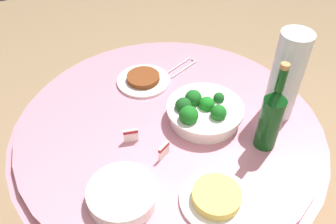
% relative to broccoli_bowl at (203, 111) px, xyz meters
% --- Properties ---
extents(buffet_table, '(1.16, 1.16, 0.74)m').
position_rel_broccoli_bowl_xyz_m(buffet_table, '(0.12, -0.04, -0.41)').
color(buffet_table, maroon).
rests_on(buffet_table, ground_plane).
extents(broccoli_bowl, '(0.28, 0.28, 0.12)m').
position_rel_broccoli_bowl_xyz_m(broccoli_bowl, '(0.00, 0.00, 0.00)').
color(broccoli_bowl, white).
rests_on(broccoli_bowl, buffet_table).
extents(plate_stack, '(0.21, 0.21, 0.05)m').
position_rel_broccoli_bowl_xyz_m(plate_stack, '(0.37, 0.22, -0.02)').
color(plate_stack, white).
rests_on(plate_stack, buffet_table).
extents(wine_bottle, '(0.07, 0.07, 0.34)m').
position_rel_broccoli_bowl_xyz_m(wine_bottle, '(-0.15, 0.19, 0.09)').
color(wine_bottle, '#0E4616').
rests_on(wine_bottle, buffet_table).
extents(decorative_fruit_vase, '(0.11, 0.11, 0.34)m').
position_rel_broccoli_bowl_xyz_m(decorative_fruit_vase, '(-0.28, 0.07, 0.11)').
color(decorative_fruit_vase, silver).
rests_on(decorative_fruit_vase, buffet_table).
extents(serving_tongs, '(0.16, 0.11, 0.01)m').
position_rel_broccoli_bowl_xyz_m(serving_tongs, '(-0.06, -0.33, -0.04)').
color(serving_tongs, silver).
rests_on(serving_tongs, buffet_table).
extents(food_plate_stir_fry, '(0.22, 0.22, 0.03)m').
position_rel_broccoli_bowl_xyz_m(food_plate_stir_fry, '(0.13, -0.30, -0.03)').
color(food_plate_stir_fry, white).
rests_on(food_plate_stir_fry, buffet_table).
extents(food_plate_noodles, '(0.22, 0.22, 0.04)m').
position_rel_broccoli_bowl_xyz_m(food_plate_noodles, '(0.12, 0.33, -0.02)').
color(food_plate_noodles, white).
rests_on(food_plate_noodles, buffet_table).
extents(label_placard_front, '(0.05, 0.03, 0.05)m').
position_rel_broccoli_bowl_xyz_m(label_placard_front, '(0.20, 0.11, -0.01)').
color(label_placard_front, white).
rests_on(label_placard_front, buffet_table).
extents(label_placard_mid, '(0.05, 0.02, 0.05)m').
position_rel_broccoli_bowl_xyz_m(label_placard_mid, '(0.28, 0.00, -0.01)').
color(label_placard_mid, white).
rests_on(label_placard_mid, buffet_table).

